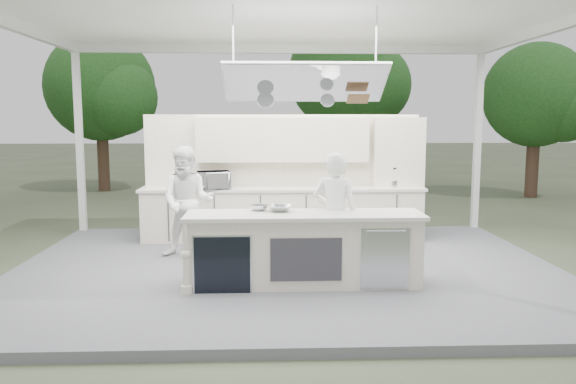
{
  "coord_description": "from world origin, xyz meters",
  "views": [
    {
      "loc": [
        -0.29,
        -8.11,
        2.3
      ],
      "look_at": [
        0.04,
        0.4,
        1.18
      ],
      "focal_mm": 35.0,
      "sensor_mm": 36.0,
      "label": 1
    }
  ],
  "objects_px": {
    "demo_island": "(303,249)",
    "sous_chef": "(187,202)",
    "head_chef": "(335,216)",
    "back_counter": "(283,213)"
  },
  "relations": [
    {
      "from": "demo_island",
      "to": "sous_chef",
      "type": "height_order",
      "value": "sous_chef"
    },
    {
      "from": "back_counter",
      "to": "demo_island",
      "type": "bearing_deg",
      "value": -86.37
    },
    {
      "from": "head_chef",
      "to": "sous_chef",
      "type": "bearing_deg",
      "value": -14.17
    },
    {
      "from": "head_chef",
      "to": "sous_chef",
      "type": "xyz_separation_m",
      "value": [
        -2.18,
        1.26,
        0.01
      ]
    },
    {
      "from": "back_counter",
      "to": "sous_chef",
      "type": "xyz_separation_m",
      "value": [
        -1.54,
        -1.23,
        0.4
      ]
    },
    {
      "from": "sous_chef",
      "to": "head_chef",
      "type": "bearing_deg",
      "value": -24.18
    },
    {
      "from": "back_counter",
      "to": "head_chef",
      "type": "relative_size",
      "value": 2.94
    },
    {
      "from": "back_counter",
      "to": "sous_chef",
      "type": "bearing_deg",
      "value": -141.22
    },
    {
      "from": "demo_island",
      "to": "sous_chef",
      "type": "xyz_separation_m",
      "value": [
        -1.71,
        1.58,
        0.4
      ]
    },
    {
      "from": "demo_island",
      "to": "back_counter",
      "type": "xyz_separation_m",
      "value": [
        -0.18,
        2.81,
        0.0
      ]
    }
  ]
}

